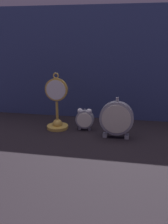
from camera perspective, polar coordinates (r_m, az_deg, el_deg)
ground_plane at (r=1.21m, az=-0.71°, el=-5.82°), size 4.00×4.00×0.00m
fabric_backdrop_drape at (r=1.45m, az=1.86°, el=10.85°), size 1.25×0.01×0.63m
pocket_watch_on_stand at (r=1.30m, az=-6.20°, el=0.62°), size 0.12×0.11×0.29m
alarm_clock_twin_bell at (r=1.28m, az=0.12°, el=-1.43°), size 0.09×0.03×0.12m
mantel_clock_silver at (r=1.18m, az=7.43°, el=-1.48°), size 0.16×0.04×0.20m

